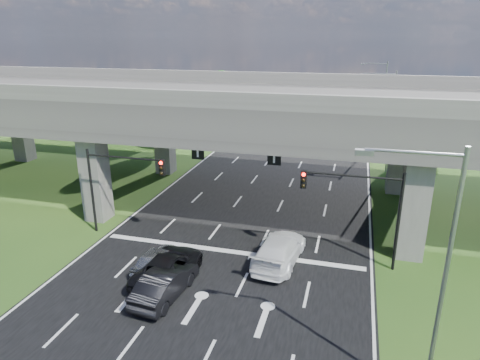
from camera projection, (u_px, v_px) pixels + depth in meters
The scene contains 19 objects.
ground at pixel (211, 280), 24.25m from camera, with size 160.00×160.00×0.00m, color #214416.
road at pixel (253, 213), 33.38m from camera, with size 18.00×120.00×0.03m, color black.
overpass at pixel (260, 108), 32.67m from camera, with size 80.00×15.00×10.00m.
warehouse at pixel (120, 116), 62.07m from camera, with size 20.00×10.00×4.00m, color #9E9E99.
signal_right at pixel (361, 200), 24.56m from camera, with size 5.76×0.54×6.00m.
signal_left at pixel (118, 178), 28.46m from camera, with size 5.76×0.54×6.00m.
streetlight_near at pixel (434, 265), 14.37m from camera, with size 3.38×0.25×10.00m.
streetlight_far at pixel (388, 114), 41.77m from camera, with size 3.38×0.25×10.00m.
streetlight_beyond at pixel (381, 94), 56.39m from camera, with size 3.38×0.25×10.00m.
tree_left_near at pixel (170, 111), 49.94m from camera, with size 4.50×4.50×7.80m.
tree_left_mid at pixel (174, 105), 58.20m from camera, with size 3.91×3.90×6.76m.
tree_left_far at pixel (220, 92), 64.20m from camera, with size 4.80×4.80×8.32m.
tree_right_near at pixel (413, 122), 45.13m from camera, with size 4.20×4.20×7.28m.
tree_right_mid at pixel (432, 114), 51.79m from camera, with size 3.91×3.90×6.76m.
tree_right_far at pixel (394, 98), 59.89m from camera, with size 4.50×4.50×7.80m.
car_silver at pixel (157, 259), 25.20m from camera, with size 1.56×3.88×1.32m, color #A6A8AD.
car_dark at pixel (165, 284), 22.44m from camera, with size 1.67×4.79×1.58m, color black.
car_white at pixel (279, 250), 25.88m from camera, with size 2.36×5.80×1.68m, color white.
car_trailing at pixel (169, 267), 24.13m from camera, with size 2.53×5.49×1.52m, color black.
Camera 1 is at (7.14, -19.96, 13.19)m, focal length 32.00 mm.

